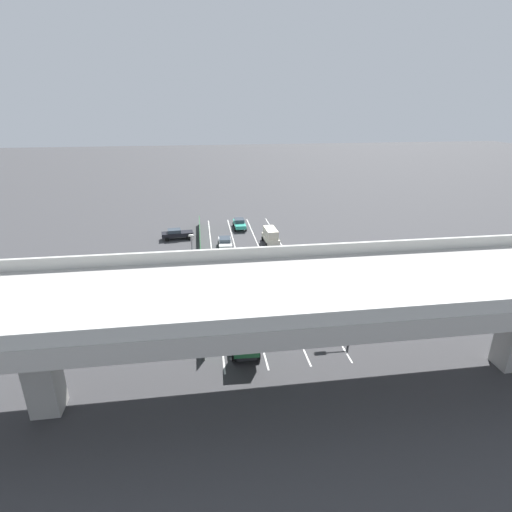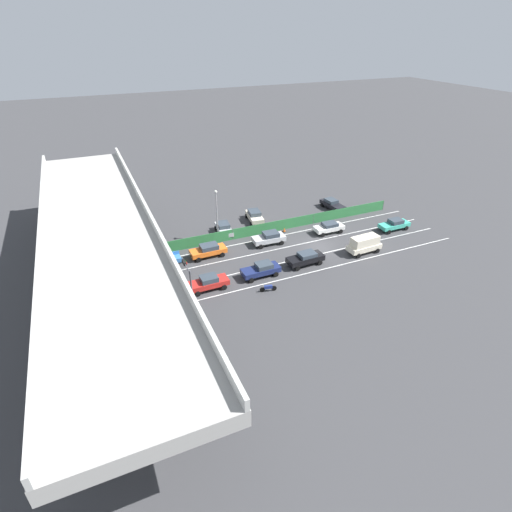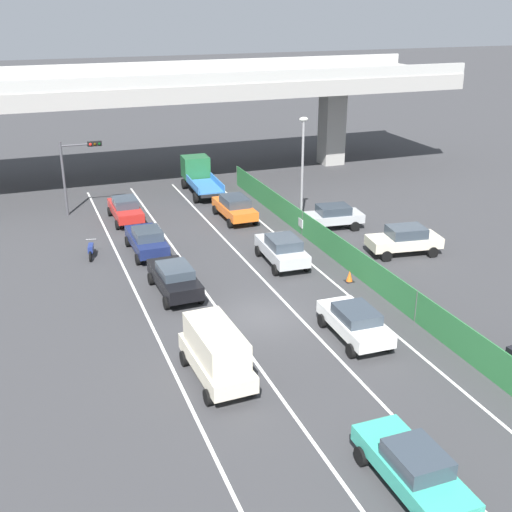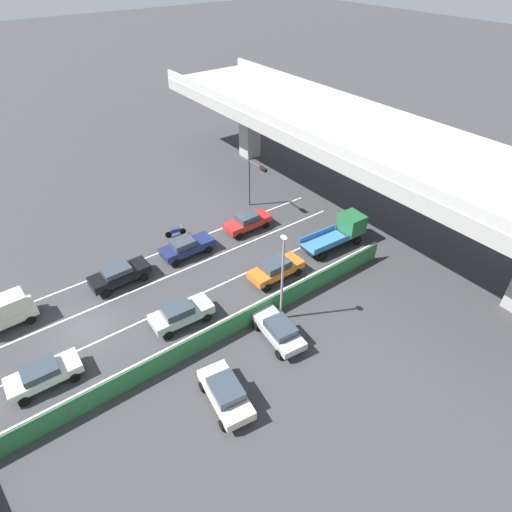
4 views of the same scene
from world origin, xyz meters
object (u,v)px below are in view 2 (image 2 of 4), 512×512
(car_sedan_navy, at_px, (261,269))
(motorcycle, at_px, (268,288))
(car_sedan_red, at_px, (208,282))
(traffic_light, at_px, (189,279))
(car_taxi_teal, at_px, (395,224))
(parked_sedan_dark, at_px, (332,204))
(car_sedan_black, at_px, (306,258))
(car_sedan_white, at_px, (329,227))
(flatbed_truck_blue, at_px, (146,261))
(parked_sedan_cream, at_px, (255,216))
(street_lamp, at_px, (217,211))
(car_van_cream, at_px, (365,244))
(traffic_cone, at_px, (284,230))
(car_taxi_orange, at_px, (208,250))
(car_sedan_silver, at_px, (269,238))
(parked_wagon_silver, at_px, (224,228))

(car_sedan_navy, relative_size, motorcycle, 2.40)
(car_sedan_red, distance_m, traffic_light, 4.75)
(car_taxi_teal, distance_m, parked_sedan_dark, 10.79)
(car_sedan_black, xyz_separation_m, car_sedan_white, (6.36, -7.46, -0.05))
(flatbed_truck_blue, bearing_deg, parked_sedan_cream, -66.30)
(street_lamp, bearing_deg, motorcycle, -175.71)
(car_sedan_black, xyz_separation_m, parked_sedan_dark, (13.34, -12.56, -0.04))
(car_van_cream, relative_size, traffic_cone, 7.26)
(car_van_cream, bearing_deg, car_sedan_white, 8.56)
(car_taxi_orange, bearing_deg, traffic_cone, -78.87)
(flatbed_truck_blue, distance_m, traffic_cone, 20.22)
(parked_sedan_cream, height_order, traffic_cone, parked_sedan_cream)
(car_sedan_silver, height_order, street_lamp, street_lamp)
(car_van_cream, relative_size, flatbed_truck_blue, 0.75)
(car_sedan_navy, distance_m, car_sedan_silver, 8.13)
(car_sedan_red, height_order, street_lamp, street_lamp)
(flatbed_truck_blue, distance_m, parked_wagon_silver, 13.13)
(car_sedan_white, xyz_separation_m, parked_sedan_cream, (7.79, 8.19, 0.07))
(parked_wagon_silver, height_order, traffic_light, traffic_light)
(parked_sedan_cream, xyz_separation_m, street_lamp, (-3.54, 7.03, 3.44))
(traffic_cone, bearing_deg, traffic_light, 125.20)
(car_sedan_white, xyz_separation_m, car_van_cream, (-6.76, -1.02, 0.42))
(car_taxi_teal, xyz_separation_m, car_sedan_navy, (-3.53, 22.73, 0.03))
(motorcycle, relative_size, parked_sedan_cream, 0.43)
(car_van_cream, height_order, traffic_light, traffic_light)
(car_sedan_white, bearing_deg, car_sedan_silver, 87.75)
(car_sedan_red, distance_m, parked_sedan_cream, 18.72)
(flatbed_truck_blue, bearing_deg, car_sedan_navy, -118.65)
(car_sedan_red, height_order, motorcycle, car_sedan_red)
(parked_wagon_silver, bearing_deg, car_sedan_red, 153.13)
(parked_sedan_cream, distance_m, parked_wagon_silver, 6.02)
(car_sedan_red, relative_size, traffic_cone, 7.25)
(car_sedan_silver, relative_size, traffic_light, 0.87)
(car_sedan_white, height_order, traffic_cone, car_sedan_white)
(car_sedan_black, relative_size, traffic_cone, 7.52)
(car_taxi_teal, height_order, parked_wagon_silver, car_taxi_teal)
(car_taxi_orange, xyz_separation_m, flatbed_truck_blue, (-0.32, 7.87, 0.39))
(car_taxi_orange, relative_size, traffic_light, 0.89)
(car_sedan_red, xyz_separation_m, car_van_cream, (-0.11, -21.13, 0.38))
(car_sedan_black, height_order, car_sedan_silver, car_sedan_silver)
(motorcycle, bearing_deg, flatbed_truck_blue, 49.48)
(parked_sedan_dark, relative_size, traffic_light, 0.93)
(car_sedan_black, bearing_deg, flatbed_truck_blue, 70.49)
(car_taxi_orange, height_order, parked_sedan_cream, parked_sedan_cream)
(car_van_cream, distance_m, motorcycle, 15.50)
(car_taxi_orange, height_order, street_lamp, street_lamp)
(car_sedan_black, distance_m, flatbed_truck_blue, 19.36)
(parked_wagon_silver, bearing_deg, car_van_cream, -130.04)
(traffic_light, bearing_deg, traffic_cone, -54.80)
(flatbed_truck_blue, xyz_separation_m, parked_wagon_silver, (5.62, -11.86, -0.43))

